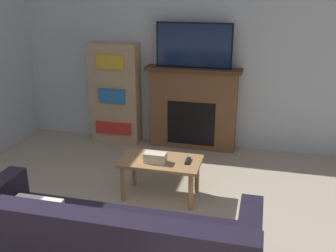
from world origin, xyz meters
The scene contains 7 objects.
wall_back centered at (0.00, 3.70, 1.35)m, with size 5.74×0.06×2.70m.
fireplace centered at (0.05, 3.55, 0.56)m, with size 1.25×0.28×1.10m.
tv centered at (0.05, 3.53, 1.39)m, with size 0.97×0.03×0.57m.
coffee_table centered at (-0.02, 2.14, 0.35)m, with size 0.82×0.47×0.42m.
tissue_box centered at (-0.05, 2.07, 0.47)m, with size 0.22×0.12×0.10m.
remote_control centered at (0.26, 2.16, 0.43)m, with size 0.04×0.15×0.02m.
bookshelf centered at (-1.04, 3.53, 0.69)m, with size 0.67×0.29×1.38m.
Camera 1 is at (0.94, -1.38, 2.10)m, focal length 42.00 mm.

